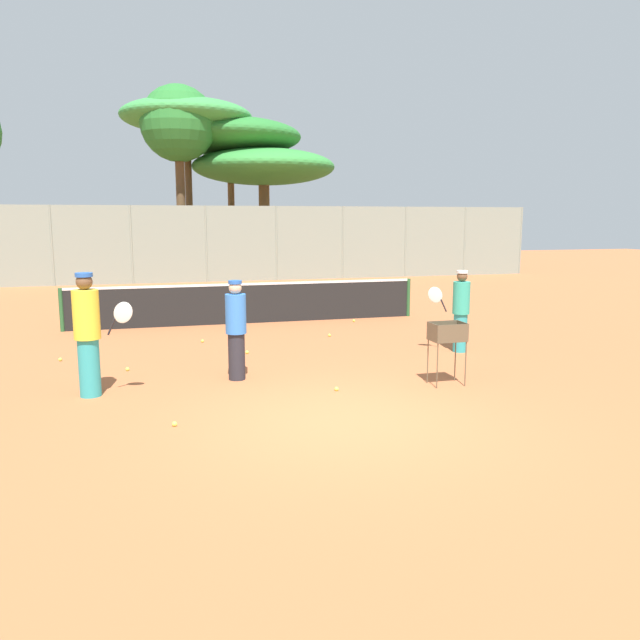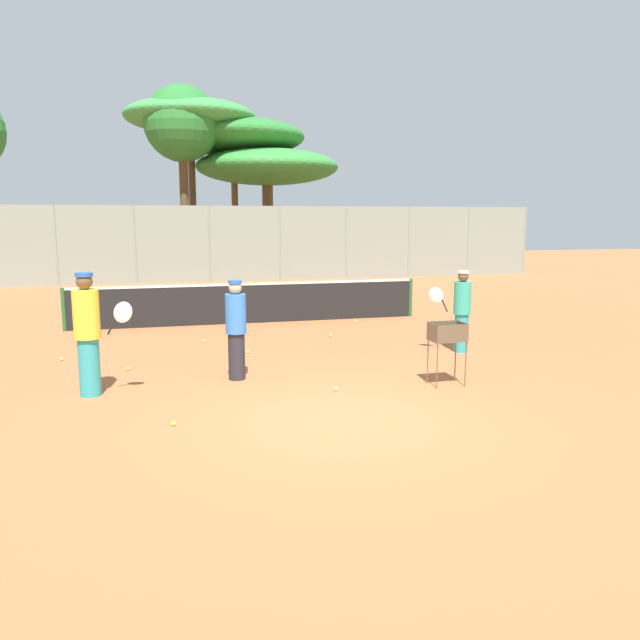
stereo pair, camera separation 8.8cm
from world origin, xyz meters
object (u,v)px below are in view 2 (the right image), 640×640
Objects in this scene: tennis_net at (249,302)px; player_yellow_shirt at (236,328)px; player_red_cap at (88,333)px; player_white_outfit at (461,310)px; ball_cart at (447,337)px.

player_yellow_shirt is (-1.10, -5.73, 0.33)m from tennis_net.
player_yellow_shirt is (2.34, 0.42, -0.11)m from player_red_cap.
player_white_outfit is 1.61× the size of ball_cart.
player_white_outfit is at bearing -85.28° from player_yellow_shirt.
tennis_net is at bearing 107.64° from ball_cart.
player_white_outfit reaches higher than tennis_net.
player_red_cap is (-7.12, -1.44, 0.12)m from player_white_outfit.
player_white_outfit is 2.72m from ball_cart.
tennis_net is 7.36m from ball_cart.
player_yellow_shirt reaches higher than player_white_outfit.
tennis_net is at bearing -31.08° from player_white_outfit.
tennis_net is at bearing 76.82° from player_red_cap.
player_red_cap is 1.84× the size of ball_cart.
tennis_net is 5.85m from player_yellow_shirt.
player_white_outfit is at bearing 27.41° from player_red_cap.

